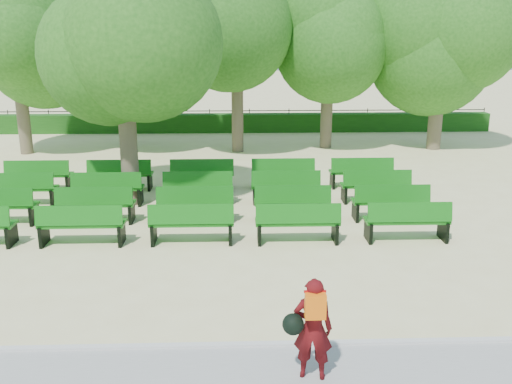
# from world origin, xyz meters

# --- Properties ---
(ground) EXTENTS (120.00, 120.00, 0.00)m
(ground) POSITION_xyz_m (0.00, 0.00, 0.00)
(ground) COLOR beige
(curb) EXTENTS (30.00, 0.12, 0.10)m
(curb) POSITION_xyz_m (0.00, -6.25, 0.05)
(curb) COLOR silver
(curb) RESTS_ON ground
(hedge) EXTENTS (26.00, 0.70, 0.90)m
(hedge) POSITION_xyz_m (0.00, 14.00, 0.45)
(hedge) COLOR #1B5315
(hedge) RESTS_ON ground
(fence) EXTENTS (26.00, 0.10, 1.02)m
(fence) POSITION_xyz_m (0.00, 14.40, 0.00)
(fence) COLOR black
(fence) RESTS_ON ground
(tree_line) EXTENTS (21.80, 6.80, 7.04)m
(tree_line) POSITION_xyz_m (0.00, 10.00, 0.00)
(tree_line) COLOR #2D6D1D
(tree_line) RESTS_ON ground
(bench_array) EXTENTS (2.02, 0.71, 1.26)m
(bench_array) POSITION_xyz_m (-0.78, 0.94, 0.10)
(bench_array) COLOR #136B13
(bench_array) RESTS_ON ground
(tree_among) EXTENTS (4.14, 4.14, 5.84)m
(tree_among) POSITION_xyz_m (-2.74, 1.80, 3.95)
(tree_among) COLOR brown
(tree_among) RESTS_ON ground
(person) EXTENTS (0.75, 0.48, 1.53)m
(person) POSITION_xyz_m (1.35, -7.13, 0.85)
(person) COLOR #4F0B0E
(person) RESTS_ON ground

